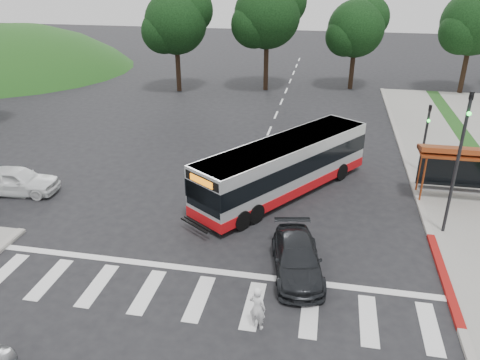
# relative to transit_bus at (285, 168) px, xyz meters

# --- Properties ---
(ground) EXTENTS (140.00, 140.00, 0.00)m
(ground) POSITION_rel_transit_bus_xyz_m (-2.09, -4.18, -1.43)
(ground) COLOR black
(ground) RESTS_ON ground
(sidewalk_east) EXTENTS (4.00, 40.00, 0.12)m
(sidewalk_east) POSITION_rel_transit_bus_xyz_m (8.91, 3.82, -1.37)
(sidewalk_east) COLOR gray
(sidewalk_east) RESTS_ON ground
(curb_east) EXTENTS (0.30, 40.00, 0.15)m
(curb_east) POSITION_rel_transit_bus_xyz_m (6.91, 3.82, -1.36)
(curb_east) COLOR #9E9991
(curb_east) RESTS_ON ground
(curb_east_red) EXTENTS (0.32, 6.00, 0.15)m
(curb_east_red) POSITION_rel_transit_bus_xyz_m (6.91, -6.18, -1.36)
(curb_east_red) COLOR maroon
(curb_east_red) RESTS_ON ground
(hillside_nw) EXTENTS (44.00, 44.00, 10.00)m
(hillside_nw) POSITION_rel_transit_bus_xyz_m (-34.09, 25.82, -1.43)
(hillside_nw) COLOR #1B4716
(hillside_nw) RESTS_ON ground
(crosswalk_ladder) EXTENTS (18.00, 2.60, 0.01)m
(crosswalk_ladder) POSITION_rel_transit_bus_xyz_m (-2.09, -9.18, -1.43)
(crosswalk_ladder) COLOR silver
(crosswalk_ladder) RESTS_ON ground
(bus_shelter) EXTENTS (4.20, 1.60, 2.86)m
(bus_shelter) POSITION_rel_transit_bus_xyz_m (8.71, 0.92, 0.92)
(bus_shelter) COLOR #963C19
(bus_shelter) RESTS_ON sidewalk_east
(traffic_signal_ne_tall) EXTENTS (0.18, 0.37, 6.50)m
(traffic_signal_ne_tall) POSITION_rel_transit_bus_xyz_m (7.51, -2.69, 2.44)
(traffic_signal_ne_tall) COLOR black
(traffic_signal_ne_tall) RESTS_ON ground
(traffic_signal_ne_short) EXTENTS (0.18, 0.37, 4.00)m
(traffic_signal_ne_short) POSITION_rel_transit_bus_xyz_m (7.51, 4.31, 1.04)
(traffic_signal_ne_short) COLOR black
(traffic_signal_ne_short) RESTS_ON ground
(tree_ne_a) EXTENTS (6.16, 5.74, 9.30)m
(tree_ne_a) POSITION_rel_transit_bus_xyz_m (13.98, 23.88, 4.96)
(tree_ne_a) COLOR black
(tree_ne_a) RESTS_ON parking_lot
(tree_north_a) EXTENTS (6.60, 6.15, 10.17)m
(tree_north_a) POSITION_rel_transit_bus_xyz_m (-4.01, 21.89, 5.49)
(tree_north_a) COLOR black
(tree_north_a) RESTS_ON ground
(tree_north_b) EXTENTS (5.72, 5.33, 8.43)m
(tree_north_b) POSITION_rel_transit_bus_xyz_m (3.98, 23.88, 4.23)
(tree_north_b) COLOR black
(tree_north_b) RESTS_ON ground
(tree_north_c) EXTENTS (6.16, 5.74, 9.30)m
(tree_north_c) POSITION_rel_transit_bus_xyz_m (-12.02, 19.88, 4.86)
(tree_north_c) COLOR black
(tree_north_c) RESTS_ON ground
(transit_bus) EXTENTS (8.31, 10.50, 2.87)m
(transit_bus) POSITION_rel_transit_bus_xyz_m (0.00, 0.00, 0.00)
(transit_bus) COLOR silver
(transit_bus) RESTS_ON ground
(pedestrian) EXTENTS (0.67, 0.54, 1.60)m
(pedestrian) POSITION_rel_transit_bus_xyz_m (0.21, -10.23, -0.63)
(pedestrian) COLOR white
(pedestrian) RESTS_ON ground
(dark_sedan) EXTENTS (2.61, 4.69, 1.29)m
(dark_sedan) POSITION_rel_transit_bus_xyz_m (1.25, -6.89, -0.79)
(dark_sedan) COLOR black
(dark_sedan) RESTS_ON ground
(west_car_white) EXTENTS (4.45, 2.16, 1.47)m
(west_car_white) POSITION_rel_transit_bus_xyz_m (-13.80, -2.68, -0.70)
(west_car_white) COLOR white
(west_car_white) RESTS_ON ground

